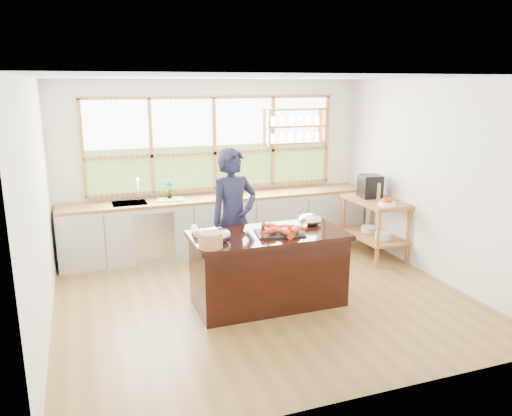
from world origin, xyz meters
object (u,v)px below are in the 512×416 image
cook (234,219)px  espresso_machine (370,186)px  island (268,268)px  wicker_basket (210,240)px

cook → espresso_machine: (2.42, 0.63, 0.15)m
cook → island: bearing=-84.8°
island → wicker_basket: (-0.79, -0.29, 0.53)m
island → cook: size_ratio=1.00×
cook → wicker_basket: cook is taller
espresso_machine → cook: bearing=-157.7°
island → espresso_machine: 2.61m
cook → wicker_basket: bearing=-134.9°
island → cook: (-0.23, 0.65, 0.47)m
island → cook: cook is taller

